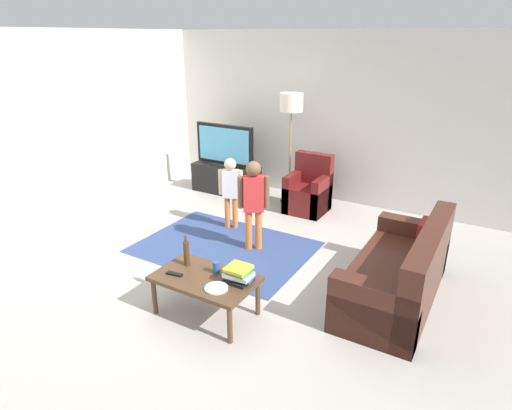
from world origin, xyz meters
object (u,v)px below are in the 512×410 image
Objects in this scene: couch at (403,276)px; soda_can at (216,267)px; armchair at (309,193)px; coffee_table at (205,281)px; tv at (225,146)px; plate at (216,288)px; floor_lamp at (291,109)px; child_near_tv at (231,187)px; tv_stand at (226,179)px; book_stack at (238,274)px; child_center at (253,198)px; tv_remote at (175,274)px; bottle at (186,253)px.

couch is 1.93m from soda_can.
armchair is 0.90× the size of coffee_table.
tv is 5.00× the size of plate.
tv reaches higher than armchair.
floor_lamp is 3.52m from coffee_table.
child_near_tv is (-0.69, -1.18, 0.32)m from armchair.
armchair is at bearing -1.41° from tv_stand.
armchair reaches higher than book_stack.
book_stack reaches higher than soda_can.
coffee_table is (0.32, -1.46, -0.34)m from child_center.
tv_stand is at bearing 178.59° from armchair.
coffee_table is 0.36m from book_stack.
couch is 1.52× the size of child_center.
tv_stand reaches higher than tv_remote.
bottle is (1.55, -2.97, -0.29)m from tv.
child_near_tv is 3.47× the size of book_stack.
book_stack is at bearing -54.61° from child_near_tv.
coffee_table is (0.70, -3.24, -1.17)m from floor_lamp.
tv_remote is (-0.03, -3.17, 0.13)m from armchair.
book_stack is (0.58, -2.95, 0.20)m from armchair.
armchair is at bearing 87.60° from child_center.
floor_lamp reaches higher than tv.
tv_remote is at bearing -88.52° from child_center.
coffee_table is 5.88× the size of tv_remote.
tv is 1.69m from armchair.
soda_can is at bearing -76.56° from floor_lamp.
tv_stand is 3.61m from coffee_table.
coffee_table is at bearing 14.65° from tv_remote.
child_center is 1.54m from coffee_table.
tv_stand is at bearing -172.50° from floor_lamp.
armchair is at bearing -0.66° from tv.
bottle is at bearing -82.81° from floor_lamp.
plate reaches higher than tv_remote.
child_near_tv is at bearing 116.62° from coffee_table.
tv is at bearing 107.66° from tv_remote.
plate is (2.07, -3.19, -0.42)m from tv.
book_stack reaches higher than coffee_table.
bottle reaches higher than soda_can.
tv is 6.47× the size of tv_remote.
child_near_tv is 8.63× the size of soda_can.
floor_lamp is 10.47× the size of tv_remote.
child_center is at bearing 90.88° from bottle.
armchair reaches higher than couch.
plate is (-1.40, -1.34, 0.14)m from couch.
bottle is at bearing 161.57° from coffee_table.
soda_can is at bearing 67.38° from coffee_table.
child_center reaches higher than soda_can.
armchair is (1.60, -0.04, 0.05)m from tv_stand.
plate is (0.50, 0.00, -0.00)m from tv_remote.
floor_lamp reaches higher than bottle.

